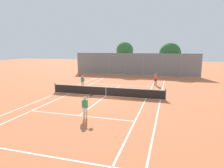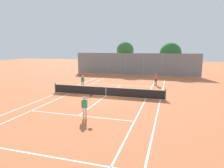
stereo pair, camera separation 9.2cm
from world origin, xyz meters
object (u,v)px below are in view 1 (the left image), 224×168
at_px(player_far_left, 82,81).
at_px(tree_behind_right, 170,54).
at_px(loose_tennis_ball_0, 107,91).
at_px(tree_behind_left, 125,51).
at_px(tennis_net, 106,91).
at_px(player_far_right, 156,79).
at_px(loose_tennis_ball_1, 85,83).
at_px(player_near_side, 85,106).

height_order(player_far_left, tree_behind_right, tree_behind_right).
relative_size(loose_tennis_ball_0, tree_behind_left, 0.01).
relative_size(loose_tennis_ball_0, tree_behind_right, 0.01).
xyz_separation_m(tennis_net, tree_behind_left, (-2.30, 19.02, 3.82)).
height_order(player_far_right, tree_behind_left, tree_behind_left).
distance_m(tennis_net, loose_tennis_ball_1, 7.95).
relative_size(player_far_right, tree_behind_left, 0.26).
relative_size(player_near_side, tree_behind_left, 0.29).
xyz_separation_m(loose_tennis_ball_1, tree_behind_right, (11.21, 12.82, 3.77)).
xyz_separation_m(player_far_left, loose_tennis_ball_0, (3.53, -1.09, -0.89)).
distance_m(loose_tennis_ball_0, tree_behind_left, 17.72).
height_order(loose_tennis_ball_0, loose_tennis_ball_1, same).
distance_m(player_near_side, tree_behind_left, 26.29).
bearing_deg(player_near_side, player_far_right, 75.26).
bearing_deg(loose_tennis_ball_1, player_near_side, -65.84).
height_order(player_near_side, loose_tennis_ball_0, player_near_side).
distance_m(player_far_left, loose_tennis_ball_1, 3.38).
bearing_deg(tree_behind_left, tennis_net, -83.10).
bearing_deg(loose_tennis_ball_1, tennis_net, -50.04).
relative_size(player_far_right, loose_tennis_ball_0, 24.24).
xyz_separation_m(tree_behind_left, tree_behind_right, (8.41, -0.11, -0.53)).
distance_m(player_near_side, loose_tennis_ball_0, 8.93).
relative_size(tennis_net, tree_behind_left, 1.98).
distance_m(player_near_side, loose_tennis_ball_1, 14.24).
height_order(player_far_left, player_far_right, player_far_left).
bearing_deg(tree_behind_left, loose_tennis_ball_1, -102.21).
relative_size(tree_behind_left, tree_behind_right, 1.03).
distance_m(tennis_net, tree_behind_left, 19.53).
bearing_deg(loose_tennis_ball_0, player_far_right, 47.95).
height_order(player_near_side, loose_tennis_ball_1, player_near_side).
xyz_separation_m(player_far_left, tree_behind_right, (10.14, 15.90, 2.88)).
xyz_separation_m(loose_tennis_ball_1, tree_behind_left, (2.80, 12.93, 4.30)).
relative_size(player_far_left, loose_tennis_ball_0, 26.88).
xyz_separation_m(loose_tennis_ball_0, tree_behind_left, (-1.80, 17.09, 4.30)).
xyz_separation_m(player_far_right, tree_behind_left, (-6.79, 11.57, 3.42)).
bearing_deg(player_far_left, tree_behind_left, 83.85).
bearing_deg(loose_tennis_ball_0, loose_tennis_ball_1, 137.88).
bearing_deg(player_far_left, player_far_right, 27.52).
bearing_deg(tennis_net, player_near_side, -84.06).
height_order(tennis_net, loose_tennis_ball_1, tennis_net).
distance_m(tennis_net, tree_behind_right, 20.14).
height_order(player_far_right, loose_tennis_ball_1, player_far_right).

